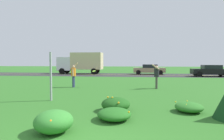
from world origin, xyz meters
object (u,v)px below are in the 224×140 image
(frisbee_lime, at_px, (94,71))
(sign_post_near_path, at_px, (51,76))
(box_truck_white, at_px, (81,62))
(car_black_leftmost, at_px, (211,71))
(person_catcher_dark_shirt, at_px, (157,75))
(car_tan_center_left, at_px, (149,69))
(person_thrower_orange_shirt, at_px, (74,74))

(frisbee_lime, bearing_deg, sign_post_near_path, -100.42)
(sign_post_near_path, height_order, box_truck_white, box_truck_white)
(sign_post_near_path, height_order, car_black_leftmost, sign_post_near_path)
(car_black_leftmost, distance_m, box_truck_white, 17.92)
(sign_post_near_path, relative_size, frisbee_lime, 8.66)
(sign_post_near_path, bearing_deg, frisbee_lime, 79.58)
(person_catcher_dark_shirt, xyz_separation_m, car_tan_center_left, (0.37, 15.70, -0.22))
(person_catcher_dark_shirt, distance_m, box_truck_white, 18.55)
(car_tan_center_left, bearing_deg, box_truck_white, -180.00)
(person_catcher_dark_shirt, height_order, box_truck_white, box_truck_white)
(sign_post_near_path, distance_m, car_black_leftmost, 21.78)
(person_thrower_orange_shirt, height_order, car_black_leftmost, person_thrower_orange_shirt)
(car_tan_center_left, bearing_deg, car_black_leftmost, -24.35)
(sign_post_near_path, relative_size, car_black_leftmost, 0.52)
(person_thrower_orange_shirt, xyz_separation_m, box_truck_white, (-3.91, 15.69, 0.84))
(person_thrower_orange_shirt, xyz_separation_m, person_catcher_dark_shirt, (5.92, -0.01, -0.00))
(box_truck_white, bearing_deg, person_thrower_orange_shirt, -76.00)
(person_thrower_orange_shirt, relative_size, car_black_leftmost, 0.40)
(frisbee_lime, height_order, car_tan_center_left, car_tan_center_left)
(car_black_leftmost, bearing_deg, sign_post_near_path, -127.13)
(box_truck_white, bearing_deg, car_black_leftmost, -10.75)
(sign_post_near_path, xyz_separation_m, car_tan_center_left, (5.77, 20.70, -0.42))
(person_catcher_dark_shirt, relative_size, car_tan_center_left, 0.38)
(sign_post_near_path, relative_size, person_catcher_dark_shirt, 1.37)
(person_thrower_orange_shirt, xyz_separation_m, car_black_leftmost, (13.66, 12.36, -0.22))
(car_black_leftmost, bearing_deg, car_tan_center_left, 155.65)
(person_catcher_dark_shirt, relative_size, box_truck_white, 0.25)
(sign_post_near_path, distance_m, box_truck_white, 21.18)
(car_tan_center_left, bearing_deg, person_catcher_dark_shirt, -91.33)
(person_thrower_orange_shirt, xyz_separation_m, frisbee_lime, (1.47, 0.21, 0.22))
(person_catcher_dark_shirt, relative_size, car_black_leftmost, 0.38)
(person_catcher_dark_shirt, bearing_deg, car_tan_center_left, 88.67)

